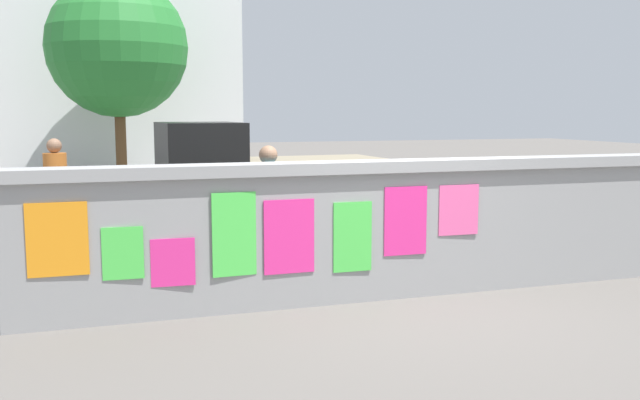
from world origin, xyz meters
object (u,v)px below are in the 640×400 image
Objects in this scene: auto_rickshaw_truck at (262,181)px; bicycle_far at (88,256)px; person_bystander at (56,181)px; person_walking at (269,199)px; tree_roadside at (118,48)px; bicycle_near at (521,235)px; motorcycle at (464,199)px.

bicycle_far is at bearing -136.13° from auto_rickshaw_truck.
bicycle_far is 1.02× the size of person_bystander.
person_walking is 0.30× the size of tree_roadside.
tree_roadside reaches higher than person_walking.
tree_roadside reaches higher than auto_rickshaw_truck.
bicycle_far is 10.80m from tree_roadside.
tree_roadside is (1.25, 7.47, 2.64)m from person_bystander.
auto_rickshaw_truck is 3.13m from person_bystander.
bicycle_far is at bearing -81.05° from person_bystander.
auto_rickshaw_truck reaches higher than person_walking.
bicycle_near is at bearing -1.39° from person_walking.
motorcycle is at bearing 34.07° from person_walking.
person_bystander is (-5.98, 3.22, 0.62)m from bicycle_near.
bicycle_near reaches higher than motorcycle.
person_walking is (2.07, -0.33, 0.62)m from bicycle_far.
person_walking and person_bystander have the same top height.
bicycle_near is 12.13m from tree_roadside.
tree_roadside is (-1.27, 10.60, 2.64)m from person_walking.
person_bystander is at bearing -99.48° from tree_roadside.
person_walking reaches higher than bicycle_far.
bicycle_far is 2.19m from person_walking.
auto_rickshaw_truck is at bearing 78.20° from person_walking.
tree_roadside is (0.81, 10.27, 3.26)m from bicycle_far.
auto_rickshaw_truck is 2.26× the size of person_walking.
tree_roadside is at bearing 113.91° from bicycle_near.
tree_roadside is (-4.74, 10.68, 3.26)m from bicycle_near.
person_bystander is at bearing 175.97° from auto_rickshaw_truck.
auto_rickshaw_truck is at bearing 43.87° from bicycle_far.
auto_rickshaw_truck reaches higher than bicycle_far.
bicycle_near is at bearing -105.67° from motorcycle.
person_walking is at bearing 178.61° from bicycle_near.
bicycle_far is 1.02× the size of person_walking.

